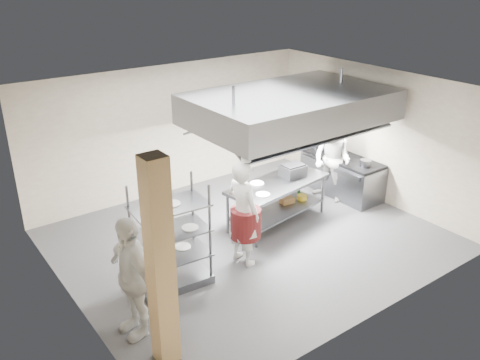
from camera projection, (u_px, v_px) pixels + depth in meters
floor at (250, 239)px, 10.05m from camera, size 7.00×7.00×0.00m
ceiling at (251, 90)px, 8.86m from camera, size 7.00×7.00×0.00m
wall_back at (172, 130)px, 11.67m from camera, size 7.00×0.00×7.00m
wall_left at (64, 222)px, 7.56m from camera, size 0.00×6.00×6.00m
wall_right at (375, 134)px, 11.35m from camera, size 0.00×6.00×6.00m
column at (160, 265)px, 6.47m from camera, size 0.30×0.30×3.00m
exhaust_hood at (291, 107)px, 10.10m from camera, size 4.00×2.50×0.60m
hood_strip_a at (255, 130)px, 9.74m from camera, size 1.60×0.12×0.04m
hood_strip_b at (322, 115)px, 10.71m from camera, size 1.60×0.12×0.04m
wall_shelf at (239, 118)px, 12.53m from camera, size 1.50×0.28×0.04m
island at (277, 202)px, 10.54m from camera, size 2.38×1.28×0.91m
island_worktop at (278, 184)px, 10.37m from camera, size 2.38×1.28×0.06m
island_undershelf at (277, 209)px, 10.61m from camera, size 2.19×1.16×0.04m
pass_rack at (171, 237)px, 8.31m from camera, size 1.28×0.81×1.84m
cooking_range at (342, 176)px, 11.92m from camera, size 0.80×2.00×0.84m
range_top at (343, 158)px, 11.74m from camera, size 0.78×1.96×0.06m
chef_head at (243, 213)px, 8.95m from camera, size 0.55×0.77×1.97m
chef_line at (332, 160)px, 11.37m from camera, size 0.85×1.03×1.93m
chef_plating at (131, 277)px, 7.19m from camera, size 0.53×1.14×1.90m
griddle at (293, 171)px, 10.63m from camera, size 0.49×0.38×0.24m
wicker_basket at (287, 200)px, 10.82m from camera, size 0.31×0.23×0.12m
stockpot at (339, 153)px, 11.71m from camera, size 0.30×0.30×0.21m
plate_stack at (172, 254)px, 8.44m from camera, size 0.28×0.28×0.05m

